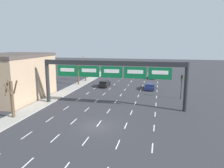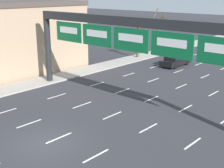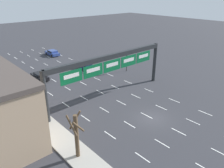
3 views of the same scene
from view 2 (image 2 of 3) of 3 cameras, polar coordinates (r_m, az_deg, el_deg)
The scene contains 7 objects.
ground_plane at distance 19.65m, azimuth -12.00°, elevation -10.60°, with size 220.00×220.00×0.00m, color #333338.
lane_dashes at distance 28.92m, azimuth 10.08°, elevation -1.49°, with size 13.32×67.00×0.01m.
sign_gantry at distance 23.50m, azimuth 3.87°, elevation 8.51°, with size 21.99×0.70×7.06m.
building_near at distance 38.01m, azimuth -17.00°, elevation 8.42°, with size 9.85×13.60×7.81m.
car_black at distance 39.16m, azimuth 11.48°, elevation 4.33°, with size 1.81×4.58×1.40m.
tree_bare_closest at distance 42.94m, azimuth 4.75°, elevation 8.34°, with size 1.53×1.54×4.60m.
tree_bare_third at distance 46.76m, azimuth 8.45°, elevation 9.38°, with size 1.58×1.67×6.35m.
Camera 2 is at (14.45, -9.93, 8.87)m, focal length 50.00 mm.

